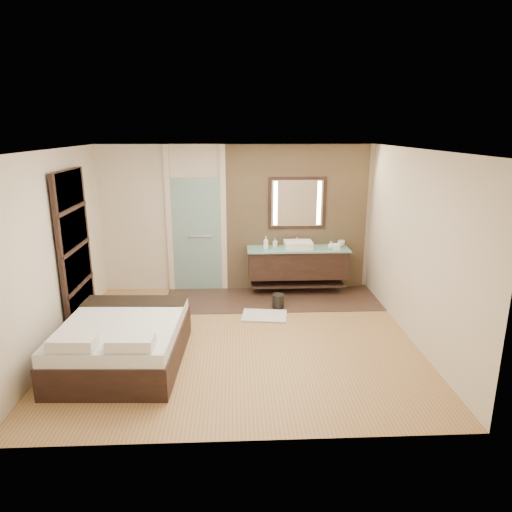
{
  "coord_description": "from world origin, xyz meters",
  "views": [
    {
      "loc": [
        -0.03,
        -6.08,
        2.97
      ],
      "look_at": [
        0.27,
        0.6,
        1.09
      ],
      "focal_mm": 32.0,
      "sensor_mm": 36.0,
      "label": 1
    }
  ],
  "objects_px": {
    "vanity": "(297,263)",
    "waste_bin": "(278,301)",
    "mirror_unit": "(297,203)",
    "bed": "(123,342)"
  },
  "relations": [
    {
      "from": "bed",
      "to": "mirror_unit",
      "type": "bearing_deg",
      "value": 49.32
    },
    {
      "from": "mirror_unit",
      "to": "waste_bin",
      "type": "relative_size",
      "value": 4.27
    },
    {
      "from": "vanity",
      "to": "bed",
      "type": "xyz_separation_m",
      "value": [
        -2.61,
        -2.53,
        -0.28
      ]
    },
    {
      "from": "mirror_unit",
      "to": "vanity",
      "type": "bearing_deg",
      "value": -90.0
    },
    {
      "from": "vanity",
      "to": "waste_bin",
      "type": "height_order",
      "value": "vanity"
    },
    {
      "from": "vanity",
      "to": "mirror_unit",
      "type": "distance_m",
      "value": 1.1
    },
    {
      "from": "mirror_unit",
      "to": "bed",
      "type": "distance_m",
      "value": 4.04
    },
    {
      "from": "mirror_unit",
      "to": "waste_bin",
      "type": "height_order",
      "value": "mirror_unit"
    },
    {
      "from": "mirror_unit",
      "to": "waste_bin",
      "type": "xyz_separation_m",
      "value": [
        -0.42,
        -0.99,
        -1.53
      ]
    },
    {
      "from": "mirror_unit",
      "to": "bed",
      "type": "height_order",
      "value": "mirror_unit"
    }
  ]
}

